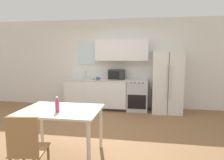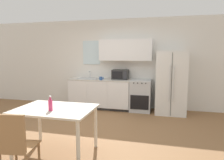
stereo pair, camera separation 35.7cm
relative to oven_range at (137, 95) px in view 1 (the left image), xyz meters
The scene contains 11 objects.
ground_plane 2.09m from the oven_range, 115.43° to the right, with size 12.00×12.00×0.00m, color olive.
wall_back 1.31m from the oven_range, 158.67° to the left, with size 12.00×0.38×2.70m.
kitchen_counter 1.22m from the oven_range, behind, with size 1.87×0.66×0.89m.
oven_range is the anchor object (origin of this frame).
refrigerator 0.92m from the oven_range, ahead, with size 0.81×0.78×1.72m.
kitchen_sink 1.67m from the oven_range, behind, with size 0.60×0.39×0.22m.
microwave 0.87m from the oven_range, 169.38° to the left, with size 0.48×0.35×0.28m.
coffee_mug 1.25m from the oven_range, 168.90° to the right, with size 0.13×0.09×0.10m.
dining_table 3.10m from the oven_range, 110.74° to the right, with size 1.24×0.88×0.77m.
dining_chair_near 3.90m from the oven_range, 107.79° to the right, with size 0.46×0.46×0.93m.
drink_bottle 3.26m from the oven_range, 109.65° to the right, with size 0.06×0.06×0.24m.
Camera 1 is at (1.09, -3.96, 1.64)m, focal length 32.00 mm.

